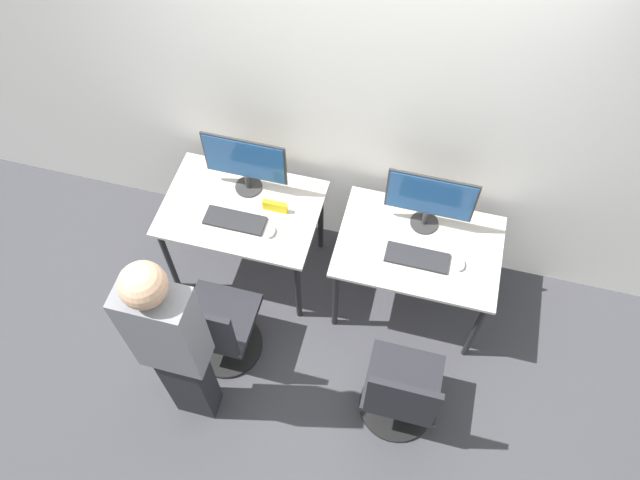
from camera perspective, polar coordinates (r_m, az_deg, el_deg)
ground_plane at (r=4.40m, az=-0.46°, el=-7.71°), size 20.00×20.00×0.00m
wall_back at (r=3.72m, az=2.72°, el=13.05°), size 12.00×0.05×2.80m
desk_left at (r=4.12m, az=-7.13°, el=2.29°), size 1.01×0.70×0.73m
monitor_left at (r=3.95m, az=-6.87°, el=7.08°), size 0.54×0.18×0.45m
keyboard_left at (r=3.98m, az=-7.79°, el=1.78°), size 0.39×0.14×0.02m
mouse_left at (r=3.90m, az=-4.54°, el=0.76°), size 0.06×0.09×0.03m
office_chair_left at (r=4.03m, az=-9.32°, el=-8.13°), size 0.48×0.48×0.89m
person_left at (r=3.41m, az=-13.33°, el=-9.32°), size 0.36×0.22×1.69m
desk_right at (r=3.97m, az=8.92°, el=-1.17°), size 1.01×0.70×0.73m
monitor_right at (r=3.80m, az=10.02°, el=3.70°), size 0.54×0.18×0.45m
keyboard_right at (r=3.84m, az=8.86°, el=-1.61°), size 0.39×0.14×0.02m
mouse_right at (r=3.86m, az=12.71°, el=-2.20°), size 0.06×0.09×0.03m
office_chair_right at (r=3.85m, az=7.37°, el=-13.85°), size 0.48×0.48×0.89m
placard_left at (r=3.98m, az=-4.14°, el=3.09°), size 0.16×0.03×0.08m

